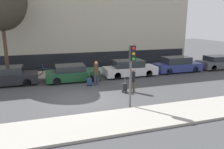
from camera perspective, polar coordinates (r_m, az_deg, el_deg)
ground_plane at (r=13.67m, az=-8.37°, el=-6.36°), size 80.00×80.00×0.00m
sidewalk_near at (r=10.25m, az=-4.80°, el=-12.93°), size 28.00×2.50×0.12m
sidewalk_far at (r=20.33m, az=-11.66°, el=0.30°), size 28.00×3.00×0.12m
building_facade at (r=23.18m, az=-13.28°, el=15.34°), size 28.00×2.39×11.00m
parked_car_0 at (r=18.07m, az=-25.30°, el=-0.46°), size 4.01×1.81×1.39m
parked_car_1 at (r=17.75m, az=-10.44°, el=0.30°), size 4.13×1.92×1.31m
parked_car_2 at (r=19.06m, az=4.63°, el=1.53°), size 4.62×1.70×1.43m
parked_car_3 at (r=21.55m, az=16.69°, el=2.41°), size 4.46×1.72×1.44m
parked_car_4 at (r=24.57m, az=25.92°, el=2.83°), size 4.09×1.83×1.33m
pedestrian_left at (r=16.18m, az=-4.15°, el=0.77°), size 0.35×0.34×1.83m
trolley_left at (r=16.20m, az=-5.96°, el=-1.79°), size 0.34×0.29×1.14m
pedestrian_right at (r=14.63m, az=5.41°, el=-1.18°), size 0.35×0.34×1.62m
trolley_right at (r=14.66m, az=3.26°, el=-3.30°), size 0.34×0.29×1.18m
traffic_light at (r=11.44m, az=5.15°, el=2.70°), size 0.28×0.47×3.46m
parked_bicycle at (r=19.87m, az=-17.07°, el=0.95°), size 1.77×0.06×0.96m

